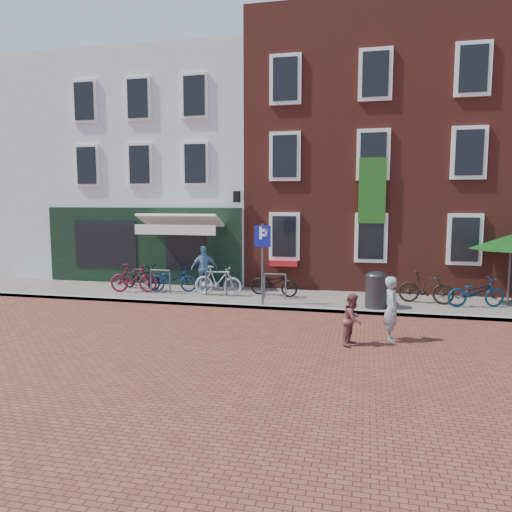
% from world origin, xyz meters
% --- Properties ---
extents(ground, '(80.00, 80.00, 0.00)m').
position_xyz_m(ground, '(0.00, 0.00, 0.00)').
color(ground, brown).
extents(sidewalk, '(24.00, 3.00, 0.10)m').
position_xyz_m(sidewalk, '(1.00, 1.50, 0.05)').
color(sidewalk, slate).
rests_on(sidewalk, ground).
extents(building_stucco, '(8.00, 8.00, 9.00)m').
position_xyz_m(building_stucco, '(-5.00, 7.00, 4.50)').
color(building_stucco, silver).
rests_on(building_stucco, ground).
extents(building_brick_mid, '(6.00, 8.00, 10.00)m').
position_xyz_m(building_brick_mid, '(2.00, 7.00, 5.00)').
color(building_brick_mid, maroon).
rests_on(building_brick_mid, ground).
extents(building_brick_right, '(6.00, 8.00, 10.00)m').
position_xyz_m(building_brick_right, '(8.00, 7.00, 5.00)').
color(building_brick_right, maroon).
rests_on(building_brick_right, ground).
extents(filler_left, '(7.00, 8.00, 9.00)m').
position_xyz_m(filler_left, '(-12.50, 7.00, 4.50)').
color(filler_left, silver).
rests_on(filler_left, ground).
extents(litter_bin, '(0.63, 0.63, 1.16)m').
position_xyz_m(litter_bin, '(3.67, 0.56, 0.70)').
color(litter_bin, '#302F31').
rests_on(litter_bin, sidewalk).
extents(parking_sign, '(0.50, 0.08, 2.48)m').
position_xyz_m(parking_sign, '(0.29, 0.24, 1.78)').
color(parking_sign, '#4C4C4F').
rests_on(parking_sign, sidewalk).
extents(parasol, '(2.41, 2.41, 2.25)m').
position_xyz_m(parasol, '(7.63, 1.93, 2.11)').
color(parasol, '#4C4C4F').
rests_on(parasol, sidewalk).
extents(woman, '(0.38, 0.56, 1.52)m').
position_xyz_m(woman, '(3.97, -2.50, 0.76)').
color(woman, gray).
rests_on(woman, ground).
extents(boy, '(0.62, 0.69, 1.19)m').
position_xyz_m(boy, '(3.10, -3.07, 0.59)').
color(boy, brown).
rests_on(boy, ground).
extents(cafe_person, '(1.00, 0.73, 1.57)m').
position_xyz_m(cafe_person, '(-2.22, 2.08, 0.89)').
color(cafe_person, '#6CA0C4').
rests_on(cafe_person, sidewalk).
extents(bicycle_0, '(1.79, 0.99, 0.89)m').
position_xyz_m(bicycle_0, '(-4.51, 1.81, 0.55)').
color(bicycle_0, black).
rests_on(bicycle_0, sidewalk).
extents(bicycle_1, '(1.70, 0.70, 0.99)m').
position_xyz_m(bicycle_1, '(-4.49, 1.18, 0.60)').
color(bicycle_1, maroon).
rests_on(bicycle_1, sidewalk).
extents(bicycle_2, '(1.78, 0.88, 0.89)m').
position_xyz_m(bicycle_2, '(-3.21, 1.57, 0.55)').
color(bicycle_2, navy).
rests_on(bicycle_2, sidewalk).
extents(bicycle_3, '(1.66, 0.50, 0.99)m').
position_xyz_m(bicycle_3, '(-1.46, 1.30, 0.60)').
color(bicycle_3, '#ACACAE').
rests_on(bicycle_3, sidewalk).
extents(bicycle_4, '(1.79, 0.95, 0.89)m').
position_xyz_m(bicycle_4, '(0.37, 1.66, 0.55)').
color(bicycle_4, black).
rests_on(bicycle_4, sidewalk).
extents(bicycle_5, '(1.71, 0.76, 0.99)m').
position_xyz_m(bicycle_5, '(5.18, 1.52, 0.60)').
color(bicycle_5, black).
rests_on(bicycle_5, sidewalk).
extents(bicycle_6, '(1.79, 0.99, 0.89)m').
position_xyz_m(bicycle_6, '(6.58, 1.31, 0.55)').
color(bicycle_6, '#052D4A').
rests_on(bicycle_6, sidewalk).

